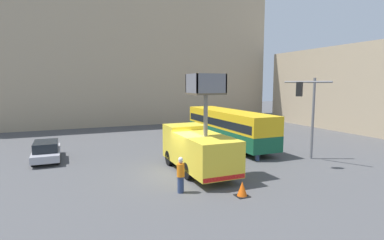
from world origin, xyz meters
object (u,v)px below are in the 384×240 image
(utility_truck, at_px, (198,148))
(road_worker_directing, at_px, (257,147))
(traffic_light_pole, at_px, (308,105))
(traffic_cone_near_truck, at_px, (242,189))
(road_worker_near_truck, at_px, (181,175))
(parked_car_curbside, at_px, (46,151))
(city_bus, at_px, (228,125))

(utility_truck, distance_m, road_worker_directing, 5.07)
(traffic_light_pole, distance_m, road_worker_directing, 4.44)
(traffic_cone_near_truck, bearing_deg, traffic_light_pole, 26.19)
(utility_truck, distance_m, road_worker_near_truck, 3.65)
(road_worker_near_truck, xyz_separation_m, road_worker_directing, (7.17, 3.71, 0.07))
(traffic_light_pole, height_order, parked_car_curbside, traffic_light_pole)
(road_worker_directing, bearing_deg, city_bus, -170.65)
(road_worker_directing, height_order, parked_car_curbside, road_worker_directing)
(utility_truck, height_order, city_bus, utility_truck)
(traffic_light_pole, xyz_separation_m, parked_car_curbside, (-16.53, 7.49, -3.22))
(road_worker_directing, bearing_deg, traffic_light_pole, 78.40)
(city_bus, relative_size, parked_car_curbside, 2.48)
(utility_truck, relative_size, road_worker_near_truck, 3.58)
(road_worker_directing, relative_size, traffic_cone_near_truck, 2.66)
(city_bus, relative_size, road_worker_near_truck, 6.25)
(parked_car_curbside, bearing_deg, road_worker_directing, -23.34)
(city_bus, height_order, traffic_light_pole, traffic_light_pole)
(road_worker_directing, xyz_separation_m, parked_car_curbside, (-13.63, 5.88, -0.27))
(road_worker_near_truck, distance_m, parked_car_curbside, 11.56)
(city_bus, bearing_deg, traffic_light_pole, -156.57)
(utility_truck, xyz_separation_m, city_bus, (5.72, 6.25, 0.29))
(city_bus, bearing_deg, road_worker_near_truck, 145.16)
(parked_car_curbside, bearing_deg, traffic_light_pole, -24.37)
(traffic_cone_near_truck, bearing_deg, road_worker_directing, 48.97)
(city_bus, height_order, parked_car_curbside, city_bus)
(utility_truck, bearing_deg, road_worker_near_truck, -128.00)
(road_worker_near_truck, bearing_deg, road_worker_directing, 120.24)
(city_bus, relative_size, road_worker_directing, 5.86)
(traffic_light_pole, xyz_separation_m, road_worker_directing, (-2.91, 1.61, -2.94))
(utility_truck, height_order, traffic_light_pole, utility_truck)
(road_worker_near_truck, bearing_deg, utility_truck, 144.88)
(traffic_light_pole, relative_size, road_worker_directing, 3.00)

